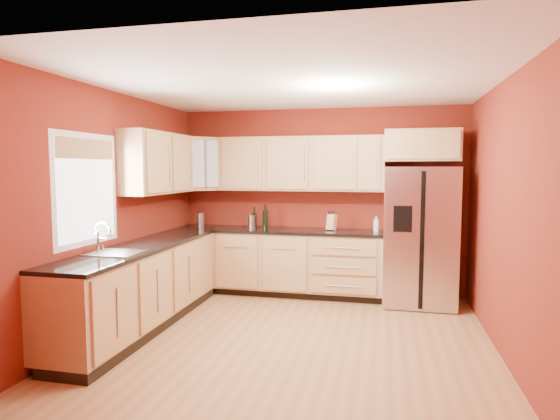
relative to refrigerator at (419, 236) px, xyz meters
name	(u,v)px	position (x,y,z in m)	size (l,w,h in m)	color
floor	(292,339)	(-1.35, -1.62, -0.89)	(4.00, 4.00, 0.00)	#A2693E
ceiling	(292,83)	(-1.35, -1.62, 1.71)	(4.00, 4.00, 0.00)	white
wall_back	(320,201)	(-1.35, 0.38, 0.41)	(4.00, 0.04, 2.60)	maroon
wall_front	(226,245)	(-1.35, -3.62, 0.41)	(4.00, 0.04, 2.60)	maroon
wall_left	(114,210)	(-3.35, -1.62, 0.41)	(0.04, 4.00, 2.60)	maroon
wall_right	(506,219)	(0.65, -1.62, 0.41)	(0.04, 4.00, 2.60)	maroon
base_cabinets_back	(277,263)	(-1.90, 0.07, -0.45)	(2.90, 0.60, 0.88)	tan
base_cabinets_left	(141,288)	(-3.05, -1.62, -0.45)	(0.60, 2.80, 0.88)	tan
countertop_back	(277,230)	(-1.90, 0.06, 0.01)	(2.90, 0.62, 0.04)	black
countertop_left	(141,247)	(-3.04, -1.62, 0.01)	(0.62, 2.80, 0.04)	black
upper_cabinets_back	(300,164)	(-1.60, 0.21, 0.94)	(2.30, 0.33, 0.75)	tan
upper_cabinets_left	(158,163)	(-3.19, -0.90, 0.94)	(0.33, 1.35, 0.75)	tan
corner_upper_cabinet	(200,164)	(-3.02, 0.04, 0.94)	(0.62, 0.33, 0.75)	tan
over_fridge_cabinet	(421,146)	(0.00, 0.07, 1.16)	(0.92, 0.60, 0.40)	tan
refrigerator	(419,236)	(0.00, 0.00, 0.00)	(0.90, 0.75, 1.78)	#A7A7AB
window	(87,189)	(-3.33, -2.12, 0.66)	(0.03, 0.90, 1.00)	white
sink_faucet	(115,238)	(-3.04, -2.12, 0.18)	(0.50, 0.42, 0.30)	silver
canister_left	(252,222)	(-2.27, 0.08, 0.12)	(0.11, 0.11, 0.18)	#A7A7AB
canister_right	(201,220)	(-3.04, 0.07, 0.13)	(0.12, 0.12, 0.20)	#A7A7AB
wine_bottle_a	(254,218)	(-2.24, 0.09, 0.18)	(0.07, 0.07, 0.30)	black
wine_bottle_b	(265,216)	(-2.07, 0.08, 0.20)	(0.08, 0.08, 0.34)	black
knife_block	(332,222)	(-1.14, 0.11, 0.14)	(0.11, 0.10, 0.22)	tan
soap_dispenser	(376,224)	(-0.55, 0.11, 0.13)	(0.07, 0.07, 0.20)	white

